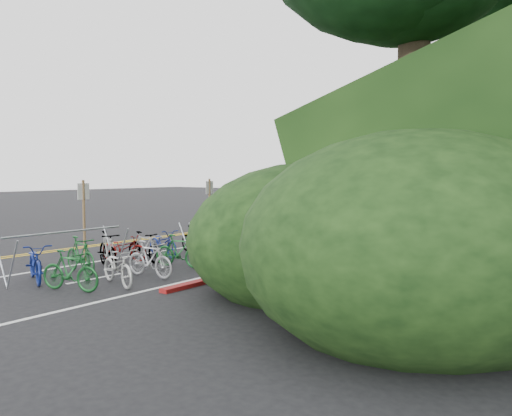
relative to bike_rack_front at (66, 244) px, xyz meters
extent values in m
plane|color=black|center=(-2.48, 2.41, -0.90)|extent=(120.00, 120.00, 0.00)
cube|color=gold|center=(-4.63, 12.41, -0.90)|extent=(0.12, 80.00, 0.01)
cube|color=gold|center=(-4.33, 12.41, -0.90)|extent=(0.12, 80.00, 0.01)
cube|color=silver|center=(-1.48, 12.41, -0.90)|extent=(0.12, 80.00, 0.01)
cube|color=silver|center=(2.72, 12.41, -0.90)|extent=(0.12, 80.00, 0.01)
cube|color=silver|center=(0.62, 0.41, -0.90)|extent=(0.10, 1.60, 0.01)
cube|color=silver|center=(0.62, 6.41, -0.90)|extent=(0.10, 1.60, 0.01)
cube|color=silver|center=(0.62, 12.41, -0.90)|extent=(0.10, 1.60, 0.01)
cube|color=silver|center=(0.62, 18.41, -0.90)|extent=(0.10, 1.60, 0.01)
cube|color=silver|center=(0.62, 24.41, -0.90)|extent=(0.10, 1.60, 0.01)
cube|color=silver|center=(0.62, 30.41, -0.90)|extent=(0.10, 1.60, 0.01)
cube|color=silver|center=(0.62, 36.41, -0.90)|extent=(0.10, 1.60, 0.01)
cube|color=maroon|center=(3.22, 14.41, -0.85)|extent=(0.25, 28.00, 0.10)
cube|color=#382819|center=(3.92, 24.41, -0.82)|extent=(1.40, 44.00, 0.16)
ellipsoid|color=#284C19|center=(4.72, 5.41, 0.14)|extent=(2.00, 2.80, 1.60)
ellipsoid|color=#284C19|center=(5.52, 10.41, 0.65)|extent=(2.60, 3.64, 2.08)
ellipsoid|color=#284C19|center=(6.72, 16.41, 1.09)|extent=(2.20, 3.08, 1.76)
ellipsoid|color=#284C19|center=(5.32, 22.41, 0.66)|extent=(3.00, 4.20, 2.40)
ellipsoid|color=#284C19|center=(4.52, 8.41, 0.00)|extent=(1.80, 2.52, 1.44)
ellipsoid|color=black|center=(5.52, 2.91, 0.31)|extent=(5.28, 6.16, 3.52)
ellipsoid|color=black|center=(8.52, 1.91, 0.53)|extent=(6.24, 7.28, 4.16)
cylinder|color=#2D2319|center=(7.02, 5.41, 2.98)|extent=(0.79, 0.79, 5.37)
cylinder|color=#2D2319|center=(-11.48, 44.41, 1.78)|extent=(0.79, 0.79, 5.37)
ellipsoid|color=black|center=(-11.48, 44.41, 6.67)|extent=(7.34, 7.34, 6.98)
cylinder|color=#2D2319|center=(-8.48, 52.41, 1.57)|extent=(0.76, 0.76, 4.96)
ellipsoid|color=black|center=(-8.48, 52.41, 5.98)|extent=(6.42, 6.42, 6.10)
cylinder|color=#989CA5|center=(0.00, 0.00, 0.31)|extent=(0.05, 3.27, 0.05)
cylinder|color=#989CA5|center=(-0.28, -1.53, -0.30)|extent=(0.61, 0.04, 1.19)
cylinder|color=#989CA5|center=(0.28, -1.53, -0.30)|extent=(0.61, 0.04, 1.19)
cylinder|color=#989CA5|center=(-0.28, 1.53, -0.30)|extent=(0.61, 0.04, 1.19)
cylinder|color=#989CA5|center=(0.28, 1.53, -0.30)|extent=(0.61, 0.04, 1.19)
cylinder|color=#989CA5|center=(0.52, 5.41, 0.25)|extent=(0.05, 3.00, 0.05)
cylinder|color=#989CA5|center=(0.24, 4.01, -0.33)|extent=(0.58, 0.04, 1.13)
cylinder|color=#989CA5|center=(0.80, 4.01, -0.33)|extent=(0.58, 0.04, 1.13)
cylinder|color=#989CA5|center=(0.24, 6.81, -0.33)|extent=(0.58, 0.04, 1.13)
cylinder|color=#989CA5|center=(0.80, 6.81, -0.33)|extent=(0.58, 0.04, 1.13)
cylinder|color=#989CA5|center=(0.52, 10.41, 0.25)|extent=(0.05, 3.00, 0.05)
cylinder|color=#989CA5|center=(0.24, 9.01, -0.33)|extent=(0.58, 0.04, 1.13)
cylinder|color=#989CA5|center=(0.80, 9.01, -0.33)|extent=(0.58, 0.04, 1.13)
cylinder|color=#989CA5|center=(0.24, 11.81, -0.33)|extent=(0.58, 0.04, 1.13)
cylinder|color=#989CA5|center=(0.80, 11.81, -0.33)|extent=(0.58, 0.04, 1.13)
cylinder|color=#989CA5|center=(0.52, 15.41, 0.25)|extent=(0.05, 3.00, 0.05)
cylinder|color=#989CA5|center=(0.24, 14.01, -0.33)|extent=(0.58, 0.04, 1.13)
cylinder|color=#989CA5|center=(0.80, 14.01, -0.33)|extent=(0.58, 0.04, 1.13)
cylinder|color=#989CA5|center=(0.24, 16.81, -0.33)|extent=(0.58, 0.04, 1.13)
cylinder|color=#989CA5|center=(0.80, 16.81, -0.33)|extent=(0.58, 0.04, 1.13)
cylinder|color=#989CA5|center=(0.52, 20.41, 0.25)|extent=(0.05, 3.00, 0.05)
cylinder|color=#989CA5|center=(0.24, 19.01, -0.33)|extent=(0.58, 0.04, 1.13)
cylinder|color=#989CA5|center=(0.80, 19.01, -0.33)|extent=(0.58, 0.04, 1.13)
cylinder|color=#989CA5|center=(0.24, 21.81, -0.33)|extent=(0.58, 0.04, 1.13)
cylinder|color=#989CA5|center=(0.80, 21.81, -0.33)|extent=(0.58, 0.04, 1.13)
cylinder|color=#989CA5|center=(0.52, 25.41, 0.25)|extent=(0.05, 3.00, 0.05)
cylinder|color=#989CA5|center=(0.24, 24.01, -0.33)|extent=(0.58, 0.04, 1.13)
cylinder|color=#989CA5|center=(0.80, 24.01, -0.33)|extent=(0.58, 0.04, 1.13)
cylinder|color=#989CA5|center=(0.24, 26.81, -0.33)|extent=(0.58, 0.04, 1.13)
cylinder|color=#989CA5|center=(0.80, 26.81, -0.33)|extent=(0.58, 0.04, 1.13)
cylinder|color=brown|center=(-1.88, 1.77, 0.35)|extent=(0.08, 0.08, 2.51)
cube|color=silver|center=(-1.88, 1.77, 1.25)|extent=(0.02, 0.40, 0.50)
cylinder|color=brown|center=(-1.88, 7.41, 0.35)|extent=(0.08, 0.08, 2.50)
cube|color=silver|center=(-1.88, 7.41, 1.25)|extent=(0.02, 0.40, 0.50)
cylinder|color=brown|center=(-1.88, 13.41, 0.35)|extent=(0.08, 0.08, 2.50)
cube|color=silver|center=(-1.88, 13.41, 1.25)|extent=(0.02, 0.40, 0.50)
cylinder|color=brown|center=(-1.88, 19.41, 0.35)|extent=(0.08, 0.08, 2.50)
cube|color=silver|center=(-1.88, 19.41, 1.25)|extent=(0.02, 0.40, 0.50)
cylinder|color=brown|center=(-1.88, 25.41, 0.35)|extent=(0.08, 0.08, 2.50)
cube|color=silver|center=(-1.88, 25.41, 1.25)|extent=(0.02, 0.40, 0.50)
imported|color=maroon|center=(-0.93, 2.51, -0.50)|extent=(1.06, 1.64, 0.81)
imported|color=navy|center=(-0.23, -0.71, -0.42)|extent=(1.28, 1.97, 0.98)
imported|color=#144C1E|center=(1.36, -0.73, -0.43)|extent=(0.90, 1.65, 0.95)
imported|color=#144C1E|center=(-0.31, 0.60, -0.40)|extent=(0.69, 1.71, 1.00)
imported|color=beige|center=(1.70, 0.34, -0.45)|extent=(1.05, 1.84, 0.91)
imported|color=slate|center=(-0.38, 1.53, -0.38)|extent=(1.07, 1.79, 1.04)
imported|color=#9E9EA3|center=(1.61, 1.40, -0.43)|extent=(0.55, 1.61, 0.95)
imported|color=slate|center=(-0.22, 2.74, -0.43)|extent=(0.47, 1.57, 0.94)
imported|color=#144C1E|center=(1.21, 2.83, -0.43)|extent=(0.86, 1.63, 0.95)
imported|color=navy|center=(-0.58, 3.81, -0.46)|extent=(0.94, 1.78, 0.89)
imported|color=maroon|center=(1.57, 3.87, -0.49)|extent=(0.76, 1.64, 0.83)
imported|color=slate|center=(-0.27, 4.92, -0.44)|extent=(0.73, 1.60, 0.93)
imported|color=slate|center=(1.31, 4.91, -0.49)|extent=(0.60, 1.60, 0.83)
imported|color=slate|center=(-0.65, 5.95, -0.47)|extent=(0.77, 1.70, 0.86)
imported|color=maroon|center=(1.66, 6.05, -0.44)|extent=(0.93, 1.61, 0.93)
imported|color=beige|center=(-0.32, 7.08, -0.44)|extent=(0.57, 1.59, 0.94)
imported|color=black|center=(1.16, 7.18, -0.43)|extent=(0.92, 1.62, 0.94)
imported|color=slate|center=(-0.12, 8.28, -0.43)|extent=(1.00, 1.64, 0.95)
imported|color=slate|center=(1.45, 8.08, -0.41)|extent=(0.80, 1.92, 0.99)
imported|color=slate|center=(-0.72, 9.52, -0.36)|extent=(0.84, 1.88, 1.09)
imported|color=#9E9EA3|center=(1.43, 9.51, -0.45)|extent=(0.69, 1.77, 0.91)
camera|label=1|loc=(11.69, -7.06, 1.81)|focal=35.00mm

